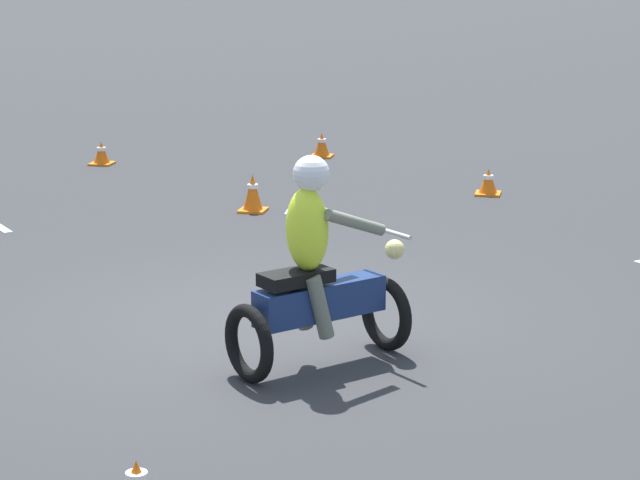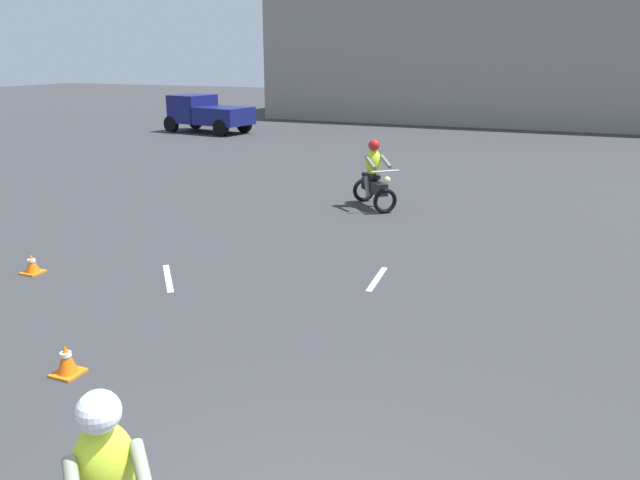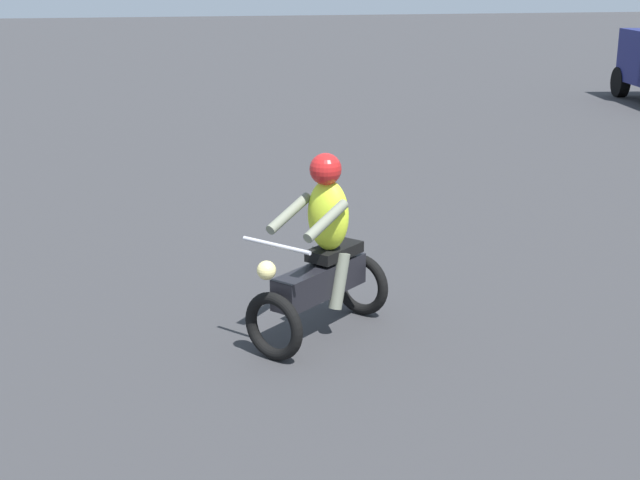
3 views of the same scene
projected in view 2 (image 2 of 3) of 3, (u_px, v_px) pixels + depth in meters
name	position (u px, v px, depth m)	size (l,w,h in m)	color
motorcycle_rider_background	(374.00, 178.00, 15.16)	(1.38, 1.45, 1.66)	black
pickup_truck	(207.00, 113.00, 29.66)	(4.38, 2.54, 1.73)	black
traffic_cone_near_left	(32.00, 264.00, 10.69)	(0.32, 0.32, 0.34)	orange
traffic_cone_far_center	(66.00, 360.00, 7.30)	(0.32, 0.32, 0.38)	orange
lane_stripe_n	(377.00, 279.00, 10.45)	(0.10, 1.20, 0.01)	silver
lane_stripe_nw	(168.00, 278.00, 10.49)	(0.10, 1.38, 0.01)	silver
utility_pole_far	(480.00, 38.00, 34.32)	(0.24, 0.24, 8.89)	brown
building_backdrop	(546.00, 57.00, 34.01)	(29.64, 9.79, 6.89)	gray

